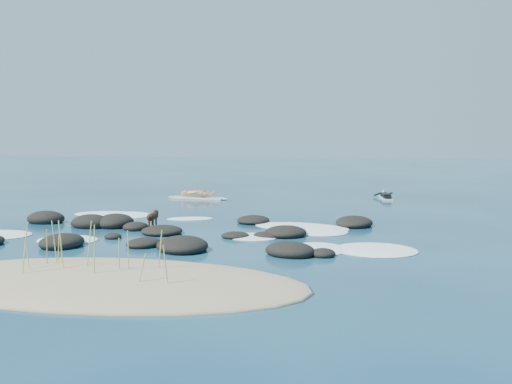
# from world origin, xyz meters

# --- Properties ---
(ground) EXTENTS (160.00, 160.00, 0.00)m
(ground) POSITION_xyz_m (0.00, 0.00, 0.00)
(ground) COLOR #0A2642
(ground) RESTS_ON ground
(sand_dune) EXTENTS (9.00, 4.40, 0.60)m
(sand_dune) POSITION_xyz_m (0.00, -8.20, 0.00)
(sand_dune) COLOR #9E8966
(sand_dune) RESTS_ON ground
(dune_grass) EXTENTS (3.83, 1.65, 1.23)m
(dune_grass) POSITION_xyz_m (-0.55, -8.15, 0.64)
(dune_grass) COLOR #97A44F
(dune_grass) RESTS_ON ground
(reef_rocks) EXTENTS (12.80, 7.66, 0.60)m
(reef_rocks) POSITION_xyz_m (-1.04, -1.83, 0.12)
(reef_rocks) COLOR black
(reef_rocks) RESTS_ON ground
(breaking_foam) EXTENTS (14.82, 8.24, 0.12)m
(breaking_foam) POSITION_xyz_m (-0.42, -0.65, 0.01)
(breaking_foam) COLOR white
(breaking_foam) RESTS_ON ground
(standing_surfer_rig) EXTENTS (3.41, 0.93, 1.94)m
(standing_surfer_rig) POSITION_xyz_m (-3.30, 9.13, 0.77)
(standing_surfer_rig) COLOR beige
(standing_surfer_rig) RESTS_ON ground
(paddling_surfer_rig) EXTENTS (1.02, 2.31, 0.40)m
(paddling_surfer_rig) POSITION_xyz_m (6.34, 11.18, 0.14)
(paddling_surfer_rig) COLOR white
(paddling_surfer_rig) RESTS_ON ground
(dog) EXTENTS (0.32, 1.05, 0.67)m
(dog) POSITION_xyz_m (-1.79, -0.92, 0.44)
(dog) COLOR black
(dog) RESTS_ON ground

